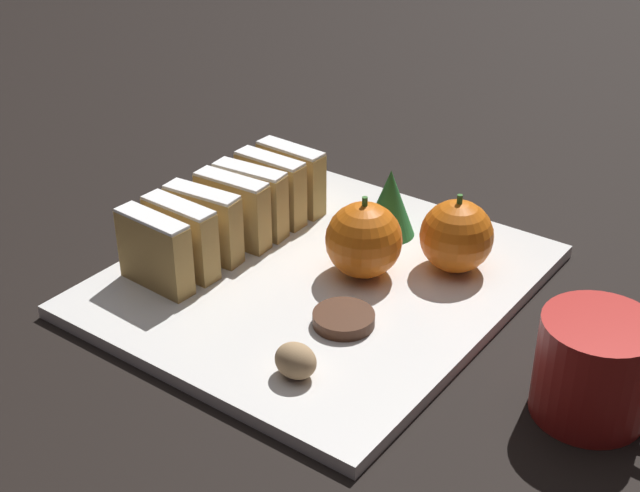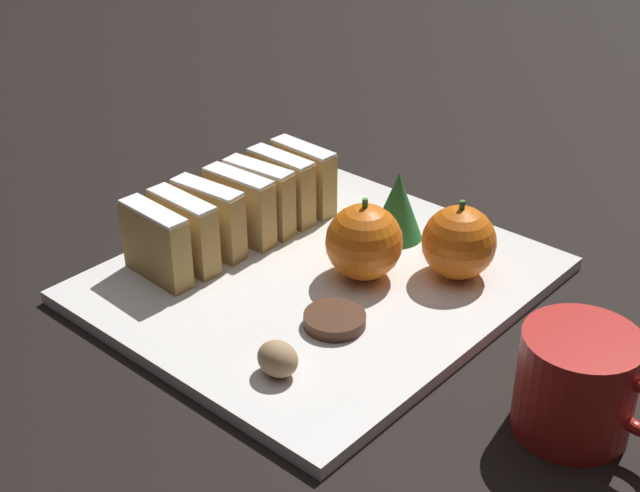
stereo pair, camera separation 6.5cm
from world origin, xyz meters
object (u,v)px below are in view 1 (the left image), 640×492
at_px(chocolate_cookie, 344,319).
at_px(walnut, 296,361).
at_px(orange_far, 457,236).
at_px(orange_near, 364,240).
at_px(coffee_mug, 596,369).

bearing_deg(chocolate_cookie, walnut, -82.79).
bearing_deg(orange_far, chocolate_cookie, -102.62).
relative_size(orange_near, walnut, 2.27).
height_order(walnut, chocolate_cookie, walnut).
bearing_deg(walnut, orange_near, 105.22).
bearing_deg(chocolate_cookie, coffee_mug, 7.76).
bearing_deg(orange_near, chocolate_cookie, -67.27).
bearing_deg(orange_far, walnut, -95.45).
height_order(orange_near, orange_far, orange_near).
distance_m(orange_far, chocolate_cookie, 0.14).
xyz_separation_m(orange_far, chocolate_cookie, (-0.03, -0.14, -0.03)).
height_order(orange_far, coffee_mug, orange_far).
bearing_deg(coffee_mug, chocolate_cookie, -172.24).
relative_size(orange_far, chocolate_cookie, 1.44).
xyz_separation_m(chocolate_cookie, coffee_mug, (0.20, 0.03, 0.02)).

